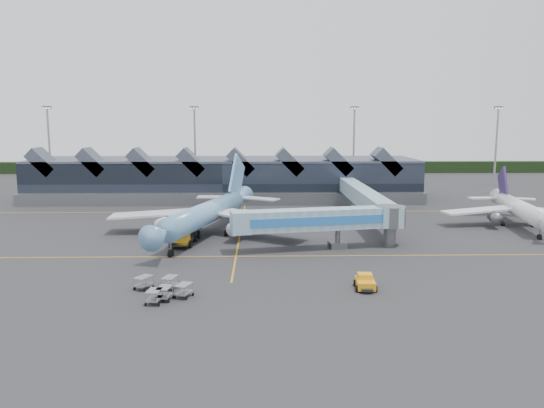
{
  "coord_description": "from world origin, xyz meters",
  "views": [
    {
      "loc": [
        3.33,
        -78.6,
        18.32
      ],
      "look_at": [
        5.26,
        6.33,
        5.0
      ],
      "focal_mm": 35.0,
      "sensor_mm": 36.0,
      "label": 1
    }
  ],
  "objects_px": {
    "fuel_truck": "(185,229)",
    "pushback_tug": "(365,282)",
    "main_airliner": "(209,212)",
    "regional_jet": "(519,208)",
    "jet_bridge": "(331,220)"
  },
  "relations": [
    {
      "from": "regional_jet",
      "to": "fuel_truck",
      "type": "relative_size",
      "value": 2.62
    },
    {
      "from": "fuel_truck",
      "to": "pushback_tug",
      "type": "xyz_separation_m",
      "value": [
        23.01,
        -23.23,
        -1.36
      ]
    },
    {
      "from": "main_airliner",
      "to": "regional_jet",
      "type": "relative_size",
      "value": 1.34
    },
    {
      "from": "main_airliner",
      "to": "pushback_tug",
      "type": "distance_m",
      "value": 34.94
    },
    {
      "from": "fuel_truck",
      "to": "jet_bridge",
      "type": "bearing_deg",
      "value": -8.41
    },
    {
      "from": "regional_jet",
      "to": "pushback_tug",
      "type": "height_order",
      "value": "regional_jet"
    },
    {
      "from": "regional_jet",
      "to": "main_airliner",
      "type": "bearing_deg",
      "value": -164.48
    },
    {
      "from": "fuel_truck",
      "to": "pushback_tug",
      "type": "bearing_deg",
      "value": -41.94
    },
    {
      "from": "jet_bridge",
      "to": "fuel_truck",
      "type": "bearing_deg",
      "value": 157.33
    },
    {
      "from": "jet_bridge",
      "to": "main_airliner",
      "type": "bearing_deg",
      "value": 140.95
    },
    {
      "from": "fuel_truck",
      "to": "pushback_tug",
      "type": "distance_m",
      "value": 32.73
    },
    {
      "from": "regional_jet",
      "to": "jet_bridge",
      "type": "relative_size",
      "value": 1.12
    },
    {
      "from": "regional_jet",
      "to": "jet_bridge",
      "type": "xyz_separation_m",
      "value": [
        -35.21,
        -15.71,
        1.05
      ]
    },
    {
      "from": "regional_jet",
      "to": "pushback_tug",
      "type": "xyz_separation_m",
      "value": [
        -33.82,
        -34.45,
        -2.45
      ]
    },
    {
      "from": "jet_bridge",
      "to": "pushback_tug",
      "type": "bearing_deg",
      "value": -96.7
    }
  ]
}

